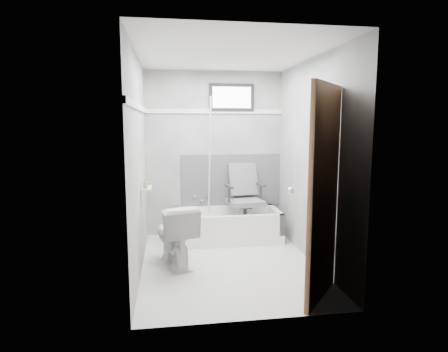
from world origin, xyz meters
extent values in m
plane|color=white|center=(0.00, 0.00, 0.00)|extent=(2.60, 2.60, 0.00)
plane|color=silver|center=(0.00, 0.00, 2.40)|extent=(2.60, 2.60, 0.00)
cube|color=slate|center=(0.00, 1.30, 1.20)|extent=(2.00, 0.02, 2.40)
cube|color=slate|center=(0.00, -1.30, 1.20)|extent=(2.00, 0.02, 2.40)
cube|color=slate|center=(-1.00, 0.00, 1.20)|extent=(0.02, 2.60, 2.40)
cube|color=slate|center=(1.00, 0.00, 1.20)|extent=(0.02, 2.60, 2.40)
imported|color=white|center=(-0.62, 0.05, 0.36)|extent=(0.59, 0.82, 0.72)
cube|color=#4C4C4F|center=(0.25, 1.29, 0.80)|extent=(1.50, 0.02, 0.78)
cube|color=white|center=(0.00, 1.29, 1.82)|extent=(2.00, 0.02, 0.06)
cube|color=white|center=(-0.99, 0.00, 1.82)|extent=(0.02, 2.60, 0.06)
cylinder|color=silver|center=(-0.10, 1.06, 1.05)|extent=(0.02, 0.42, 1.91)
cube|color=silver|center=(-0.93, 0.17, 0.90)|extent=(0.10, 0.32, 0.02)
imported|color=#9F8F4F|center=(-0.94, 0.09, 0.97)|extent=(0.05, 0.05, 0.09)
imported|color=#457180|center=(-0.94, 0.23, 0.96)|extent=(0.09, 0.09, 0.08)
camera|label=1|loc=(-0.67, -4.18, 1.64)|focal=30.00mm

